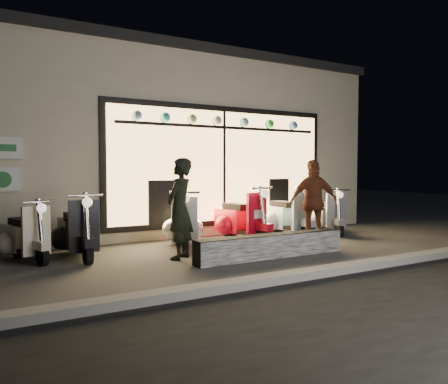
# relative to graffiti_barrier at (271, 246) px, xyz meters

# --- Properties ---
(ground) EXTENTS (40.00, 40.00, 0.00)m
(ground) POSITION_rel_graffiti_barrier_xyz_m (-0.24, 0.65, -0.20)
(ground) COLOR #383533
(ground) RESTS_ON ground
(kerb) EXTENTS (40.00, 0.25, 0.12)m
(kerb) POSITION_rel_graffiti_barrier_xyz_m (-0.24, -1.35, -0.14)
(kerb) COLOR slate
(kerb) RESTS_ON ground
(shop_building) EXTENTS (10.20, 6.23, 4.20)m
(shop_building) POSITION_rel_graffiti_barrier_xyz_m (-0.24, 5.63, 1.90)
(shop_building) COLOR beige
(shop_building) RESTS_ON ground
(graffiti_barrier) EXTENTS (2.78, 0.28, 0.40)m
(graffiti_barrier) POSITION_rel_graffiti_barrier_xyz_m (0.00, 0.00, 0.00)
(graffiti_barrier) COLOR black
(graffiti_barrier) RESTS_ON ground
(scooter_silver) EXTENTS (0.82, 1.44, 1.04)m
(scooter_silver) POSITION_rel_graffiti_barrier_xyz_m (-0.80, 1.78, 0.22)
(scooter_silver) COLOR black
(scooter_silver) RESTS_ON ground
(scooter_red) EXTENTS (0.64, 1.53, 1.08)m
(scooter_red) POSITION_rel_graffiti_barrier_xyz_m (0.48, 1.85, 0.23)
(scooter_red) COLOR black
(scooter_red) RESTS_ON ground
(scooter_black) EXTENTS (0.48, 1.46, 1.05)m
(scooter_black) POSITION_rel_graffiti_barrier_xyz_m (-2.79, 1.75, 0.22)
(scooter_black) COLOR black
(scooter_black) RESTS_ON ground
(scooter_cream) EXTENTS (0.68, 1.35, 0.96)m
(scooter_cream) POSITION_rel_graffiti_barrier_xyz_m (-3.59, 1.90, 0.19)
(scooter_cream) COLOR black
(scooter_cream) RESTS_ON ground
(scooter_blue) EXTENTS (0.50, 1.51, 1.08)m
(scooter_blue) POSITION_rel_graffiti_barrier_xyz_m (1.73, 1.90, 0.23)
(scooter_blue) COLOR black
(scooter_blue) RESTS_ON ground
(scooter_grey) EXTENTS (0.82, 1.37, 1.00)m
(scooter_grey) POSITION_rel_graffiti_barrier_xyz_m (2.91, 1.76, 0.20)
(scooter_grey) COLOR black
(scooter_grey) RESTS_ON ground
(man) EXTENTS (0.72, 0.70, 1.66)m
(man) POSITION_rel_graffiti_barrier_xyz_m (-1.34, 0.70, 0.63)
(man) COLOR black
(man) RESTS_ON ground
(woman) EXTENTS (1.05, 0.69, 1.66)m
(woman) POSITION_rel_graffiti_barrier_xyz_m (1.50, 0.68, 0.63)
(woman) COLOR brown
(woman) RESTS_ON ground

